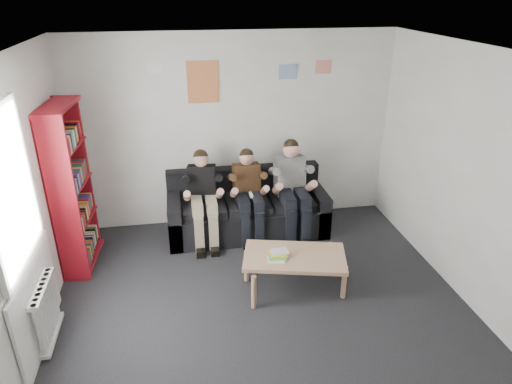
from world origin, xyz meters
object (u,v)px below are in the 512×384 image
Objects in this scene: bookshelf at (72,188)px; person_middle at (249,196)px; person_left at (203,199)px; coffee_table at (294,259)px; person_right at (293,190)px; sofa at (247,210)px.

bookshelf is 2.22m from person_middle.
person_middle is (0.61, 0.00, -0.01)m from person_left.
coffee_table is at bearing -45.77° from person_left.
bookshelf reaches higher than person_right.
person_middle is (-0.00, -0.20, 0.32)m from sofa.
sofa is 1.08× the size of bookshelf.
person_left is (-0.61, -0.20, 0.33)m from sofa.
person_left is (-0.92, 1.29, 0.24)m from coffee_table.
person_right is at bearing -18.20° from sofa.
sofa is at bearing 26.44° from person_left.
person_left is at bearing 13.60° from bookshelf.
person_middle is at bearing 8.70° from person_left.
bookshelf reaches higher than person_left.
bookshelf is 2.82m from person_right.
person_left reaches higher than sofa.
sofa is at bearing 16.29° from bookshelf.
coffee_table is (0.31, -1.48, 0.09)m from sofa.
person_middle is (2.18, 0.24, -0.39)m from bookshelf.
person_right is (0.61, -0.20, 0.36)m from sofa.
person_middle reaches higher than coffee_table.
bookshelf is at bearing -179.38° from person_right.
coffee_table is at bearing -79.46° from person_middle.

